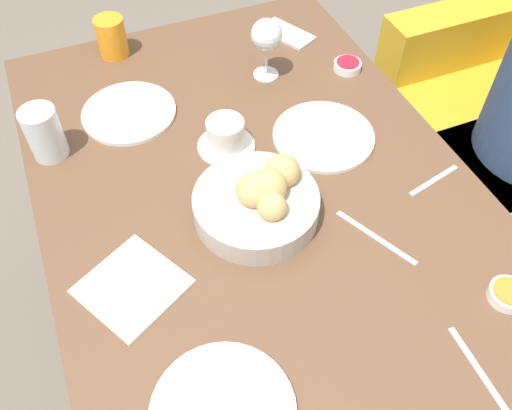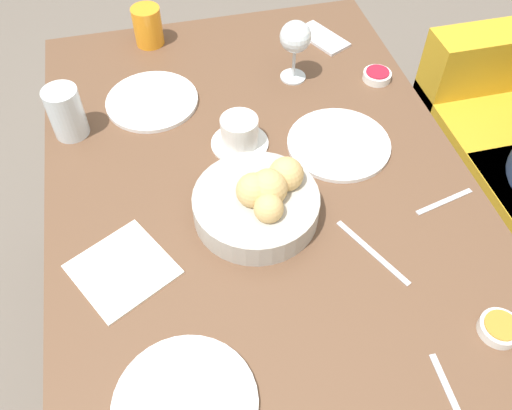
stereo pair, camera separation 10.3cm
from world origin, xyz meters
name	(u,v)px [view 1 (the left image)]	position (x,y,z in m)	size (l,w,h in m)	color
ground_plane	(264,361)	(0.00, 0.00, 0.00)	(10.00, 10.00, 0.00)	#6B6056
dining_table	(268,236)	(0.00, 0.00, 0.67)	(1.44, 0.89, 0.76)	brown
bread_basket	(259,201)	(0.01, -0.02, 0.80)	(0.25, 0.25, 0.11)	#B2ADA3
plate_near_left	(129,112)	(-0.39, -0.19, 0.77)	(0.22, 0.22, 0.01)	white
plate_far_center	(323,136)	(-0.14, 0.20, 0.77)	(0.23, 0.23, 0.01)	white
juice_glass	(112,37)	(-0.64, -0.17, 0.81)	(0.08, 0.08, 0.10)	orange
water_tumbler	(44,133)	(-0.33, -0.38, 0.82)	(0.08, 0.08, 0.12)	silver
wine_glass	(267,37)	(-0.40, 0.17, 0.88)	(0.08, 0.08, 0.16)	silver
coffee_cup	(226,136)	(-0.20, -0.02, 0.80)	(0.13, 0.13, 0.07)	white
jam_bowl_berry	(347,65)	(-0.34, 0.37, 0.77)	(0.07, 0.07, 0.02)	white
jam_bowl_honey	(508,294)	(0.35, 0.31, 0.77)	(0.07, 0.07, 0.02)	white
fork_silver	(376,237)	(0.15, 0.16, 0.76)	(0.17, 0.09, 0.00)	#B7B7BC
knife_silver	(483,377)	(0.46, 0.18, 0.76)	(0.18, 0.02, 0.00)	#B7B7BC
spoon_coffee	(434,180)	(0.07, 0.35, 0.76)	(0.04, 0.14, 0.00)	#B7B7BC
napkin	(132,286)	(0.08, -0.30, 0.76)	(0.22, 0.22, 0.00)	silver
cell_phone	(287,33)	(-0.54, 0.29, 0.77)	(0.17, 0.13, 0.01)	silver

